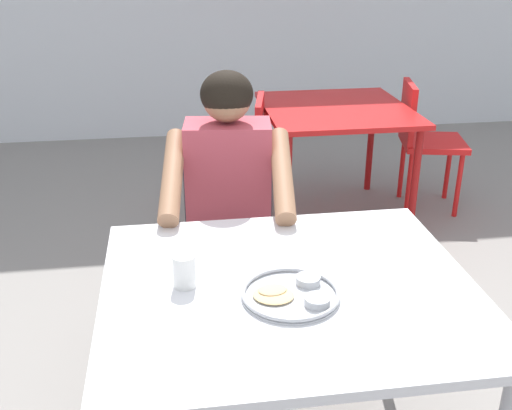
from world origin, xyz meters
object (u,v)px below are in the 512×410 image
object	(u,v)px
table_foreground	(289,304)
drinking_cup	(184,269)
chair_red_left	(240,153)
thali_tray	(292,293)
chair_foreground	(228,222)
diner_foreground	(228,197)
table_background_red	(336,120)
chair_red_right	(423,136)

from	to	relation	value
table_foreground	drinking_cup	distance (m)	0.33
drinking_cup	chair_red_left	bearing A→B (deg)	78.24
thali_tray	chair_foreground	world-z (taller)	chair_foreground
table_foreground	chair_foreground	world-z (taller)	chair_foreground
diner_foreground	table_background_red	size ratio (longest dim) A/B	1.30
chair_foreground	chair_red_right	bearing A→B (deg)	39.63
table_foreground	diner_foreground	bearing A→B (deg)	98.86
diner_foreground	chair_foreground	bearing A→B (deg)	84.92
table_foreground	chair_red_right	size ratio (longest dim) A/B	1.32
table_background_red	chair_red_left	bearing A→B (deg)	-173.72
table_foreground	chair_red_right	bearing A→B (deg)	57.94
chair_red_right	table_foreground	bearing A→B (deg)	-122.06
diner_foreground	chair_red_right	distance (m)	1.96
thali_tray	diner_foreground	bearing A→B (deg)	97.66
thali_tray	diner_foreground	world-z (taller)	diner_foreground
table_background_red	chair_red_right	bearing A→B (deg)	6.32
thali_tray	drinking_cup	size ratio (longest dim) A/B	2.80
thali_tray	chair_foreground	xyz separation A→B (m)	(-0.08, 0.98, -0.23)
chair_foreground	chair_red_right	distance (m)	1.78
drinking_cup	chair_foreground	distance (m)	0.94
table_foreground	table_background_red	size ratio (longest dim) A/B	1.18
drinking_cup	diner_foreground	bearing A→B (deg)	73.41
drinking_cup	chair_red_right	bearing A→B (deg)	51.72
diner_foreground	chair_red_left	size ratio (longest dim) A/B	1.48
chair_red_left	table_foreground	bearing A→B (deg)	-92.64
diner_foreground	table_background_red	world-z (taller)	diner_foreground
diner_foreground	drinking_cup	bearing A→B (deg)	-106.59
chair_foreground	table_background_red	xyz separation A→B (m)	(0.77, 1.07, 0.13)
table_background_red	chair_red_right	size ratio (longest dim) A/B	1.11
table_background_red	chair_red_left	size ratio (longest dim) A/B	1.14
drinking_cup	chair_red_left	world-z (taller)	drinking_cup
chair_red_right	diner_foreground	bearing A→B (deg)	-135.73
chair_foreground	table_background_red	distance (m)	1.33
chair_foreground	chair_red_right	world-z (taller)	chair_foreground
chair_foreground	drinking_cup	bearing A→B (deg)	-103.78
thali_tray	chair_foreground	distance (m)	1.01
drinking_cup	chair_foreground	world-z (taller)	chair_foreground
thali_tray	table_foreground	bearing A→B (deg)	85.11
drinking_cup	chair_red_right	size ratio (longest dim) A/B	0.12
drinking_cup	chair_red_left	size ratio (longest dim) A/B	0.12
chair_red_left	chair_red_right	bearing A→B (deg)	6.30
drinking_cup	chair_foreground	size ratio (longest dim) A/B	0.12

